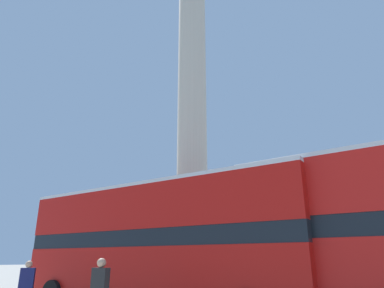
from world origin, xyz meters
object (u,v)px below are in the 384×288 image
Objects in this scene: bus_b at (157,240)px; pedestrian_near_lamp at (26,285)px; monument_column at (192,134)px; street_lamp at (114,225)px.

pedestrian_near_lamp is at bearing -137.97° from bus_b.
monument_column is 14.89× the size of pedestrian_near_lamp.
bus_b is at bearing -62.19° from monument_column.
monument_column is at bearing -136.74° from pedestrian_near_lamp.
bus_b is at bearing -27.64° from street_lamp.
monument_column reaches higher than pedestrian_near_lamp.
street_lamp is at bearing 149.08° from bus_b.
street_lamp is 7.64m from pedestrian_near_lamp.
street_lamp is (-2.99, -3.10, -5.54)m from monument_column.
monument_column is 2.21× the size of bus_b.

